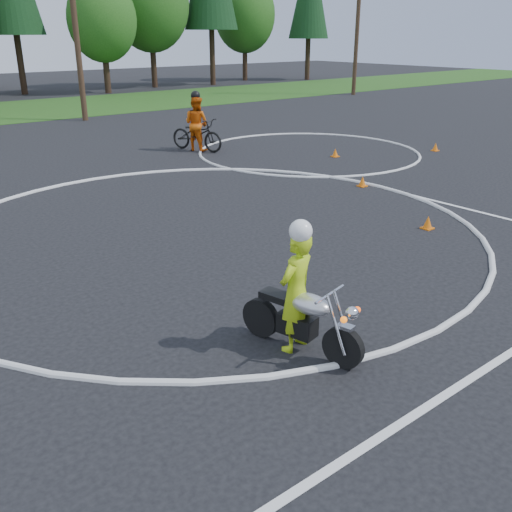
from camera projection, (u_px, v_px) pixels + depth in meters
ground at (298, 271)px, 10.60m from camera, size 120.00×120.00×0.00m
course_markings at (245, 200)px, 15.01m from camera, size 19.05×19.05×0.12m
primary_motorcycle at (303, 319)px, 7.75m from camera, size 0.71×1.92×1.02m
rider_primary_grp at (296, 288)px, 7.69m from camera, size 0.70×0.54×1.90m
rider_second_grp at (197, 130)px, 21.12m from camera, size 1.47×2.38×2.17m
traffic_cones at (335, 185)px, 16.00m from camera, size 17.69×7.09×0.30m
utility_poles at (73, 8)px, 26.79m from camera, size 41.60×1.12×10.00m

